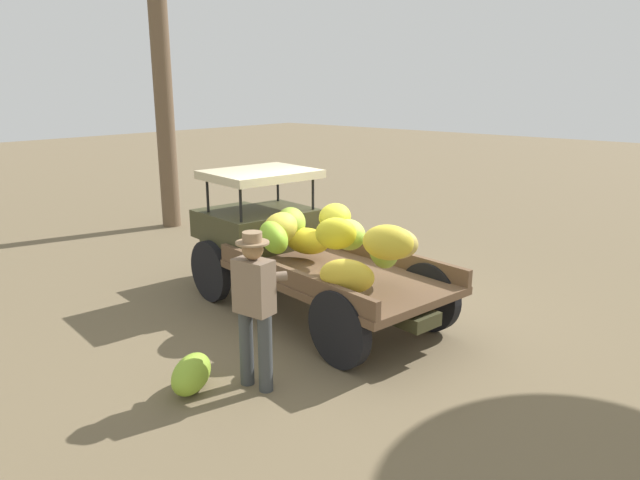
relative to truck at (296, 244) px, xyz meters
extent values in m
plane|color=brown|center=(-0.56, -0.23, -0.96)|extent=(60.00, 60.00, 0.00)
cube|color=#3A3920|center=(-0.36, 0.01, -0.45)|extent=(4.02, 0.99, 0.16)
cylinder|color=black|center=(1.19, 0.60, -0.50)|extent=(0.92, 0.27, 0.91)
cylinder|color=black|center=(0.96, -0.98, -0.50)|extent=(0.92, 0.27, 0.91)
cylinder|color=black|center=(-1.59, 0.99, -0.50)|extent=(0.92, 0.27, 0.91)
cylinder|color=black|center=(-1.81, -0.59, -0.50)|extent=(0.92, 0.27, 0.91)
cube|color=brown|center=(-0.81, 0.07, -0.27)|extent=(3.21, 2.12, 0.10)
cube|color=brown|center=(-0.69, 0.86, -0.11)|extent=(2.98, 0.50, 0.22)
cube|color=brown|center=(-0.92, -0.72, -0.11)|extent=(2.98, 0.50, 0.22)
cube|color=#3A3920|center=(0.88, -0.16, 0.05)|extent=(1.30, 1.66, 0.55)
cube|color=#3A3920|center=(1.77, -0.29, 0.00)|extent=(0.84, 1.15, 0.44)
cylinder|color=black|center=(1.40, 0.41, 0.60)|extent=(0.04, 0.04, 0.55)
cylinder|color=black|center=(1.22, -0.87, 0.60)|extent=(0.04, 0.04, 0.55)
cylinder|color=black|center=(0.53, 0.54, 0.60)|extent=(0.04, 0.04, 0.55)
cylinder|color=black|center=(0.35, -0.74, 0.60)|extent=(0.04, 0.04, 0.55)
cube|color=#C7B992|center=(0.88, -0.16, 0.88)|extent=(1.42, 1.67, 0.12)
ellipsoid|color=gold|center=(-0.53, -0.20, 0.43)|extent=(0.68, 0.69, 0.49)
ellipsoid|color=#96BF3E|center=(-1.53, 0.08, 0.22)|extent=(0.75, 0.75, 0.49)
ellipsoid|color=#CCB251|center=(-1.79, 0.24, 0.38)|extent=(0.69, 0.65, 0.46)
ellipsoid|color=gold|center=(-1.80, 0.39, 0.42)|extent=(0.75, 0.73, 0.55)
ellipsoid|color=gold|center=(-0.12, 0.44, 0.33)|extent=(0.80, 0.79, 0.57)
ellipsoid|color=yellow|center=(-1.10, 0.47, 0.42)|extent=(0.67, 0.67, 0.50)
ellipsoid|color=#AED048|center=(-0.95, 0.03, 0.30)|extent=(0.61, 0.55, 0.40)
ellipsoid|color=gold|center=(-1.51, 0.76, 0.05)|extent=(0.78, 0.70, 0.52)
ellipsoid|color=#96B739|center=(0.20, -0.10, 0.25)|extent=(0.76, 0.77, 0.55)
ellipsoid|color=#8ABF2C|center=(-0.20, 0.64, 0.26)|extent=(0.77, 0.71, 0.52)
ellipsoid|color=yellow|center=(-0.11, -0.11, 0.04)|extent=(0.74, 0.56, 0.40)
cylinder|color=#3F4344|center=(-1.10, 1.94, -0.54)|extent=(0.15, 0.15, 0.85)
cylinder|color=#3F4344|center=(-1.36, 1.91, -0.54)|extent=(0.15, 0.15, 0.85)
cube|color=#7F6954|center=(-1.23, 1.93, 0.17)|extent=(0.42, 0.28, 0.57)
cylinder|color=#7F6954|center=(-1.12, 1.84, 0.26)|extent=(0.35, 0.35, 0.10)
cylinder|color=#7F6954|center=(-1.32, 1.82, 0.26)|extent=(0.30, 0.39, 0.10)
sphere|color=olive|center=(-1.23, 1.93, 0.57)|extent=(0.22, 0.22, 0.22)
cylinder|color=#977855|center=(-1.23, 1.93, 0.63)|extent=(0.34, 0.34, 0.02)
cylinder|color=#977855|center=(-1.23, 1.93, 0.69)|extent=(0.20, 0.20, 0.10)
ellipsoid|color=#90B832|center=(-0.79, 2.44, -0.76)|extent=(0.60, 0.73, 0.40)
cylinder|color=brown|center=(5.67, -1.84, 2.94)|extent=(0.40, 0.40, 7.80)
camera|label=1|loc=(-5.43, 5.71, 2.16)|focal=32.80mm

